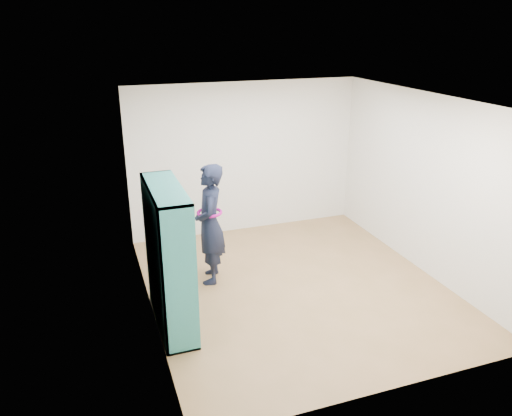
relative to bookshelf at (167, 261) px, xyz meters
name	(u,v)px	position (x,y,z in m)	size (l,w,h in m)	color
floor	(296,287)	(1.83, 0.32, -0.86)	(4.50, 4.50, 0.00)	olive
ceiling	(302,101)	(1.83, 0.32, 1.74)	(4.50, 4.50, 0.00)	white
wall_left	(146,219)	(-0.17, 0.32, 0.44)	(0.02, 4.50, 2.60)	silver
wall_right	(425,185)	(3.83, 0.32, 0.44)	(0.02, 4.50, 2.60)	silver
wall_back	(245,158)	(1.83, 2.57, 0.44)	(4.00, 0.02, 2.60)	silver
wall_front	(398,278)	(1.83, -1.93, 0.44)	(4.00, 0.02, 2.60)	silver
bookshelf	(167,261)	(0.00, 0.00, 0.00)	(0.39, 1.33, 1.77)	teal
person	(210,224)	(0.76, 0.92, 0.00)	(0.57, 0.72, 1.73)	black
smartphone	(200,215)	(0.65, 1.03, 0.12)	(0.02, 0.10, 0.12)	silver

